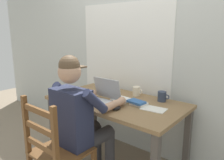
% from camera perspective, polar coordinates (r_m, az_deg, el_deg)
% --- Properties ---
extents(back_wall, '(6.00, 0.08, 2.60)m').
position_cam_1_polar(back_wall, '(2.56, 7.50, 9.34)').
color(back_wall, beige).
rests_on(back_wall, ground).
extents(desk, '(1.40, 0.76, 0.74)m').
position_cam_1_polar(desk, '(2.32, 1.03, -7.46)').
color(desk, olive).
rests_on(desk, ground).
extents(seated_person, '(0.50, 0.60, 1.25)m').
position_cam_1_polar(seated_person, '(2.02, -8.06, -9.31)').
color(seated_person, '#232842').
rests_on(seated_person, ground).
extents(wooden_chair, '(0.42, 0.42, 0.95)m').
position_cam_1_polar(wooden_chair, '(1.96, -14.18, -17.63)').
color(wooden_chair, brown).
rests_on(wooden_chair, ground).
extents(laptop, '(0.33, 0.29, 0.23)m').
position_cam_1_polar(laptop, '(2.22, -2.68, -4.33)').
color(laptop, '#ADAFB2').
rests_on(laptop, desk).
extents(computer_mouse, '(0.06, 0.10, 0.03)m').
position_cam_1_polar(computer_mouse, '(2.02, 1.12, -7.21)').
color(computer_mouse, black).
rests_on(computer_mouse, desk).
extents(coffee_mug_white, '(0.12, 0.08, 0.10)m').
position_cam_1_polar(coffee_mug_white, '(2.44, 6.33, -2.91)').
color(coffee_mug_white, beige).
rests_on(coffee_mug_white, desk).
extents(coffee_mug_dark, '(0.12, 0.09, 0.10)m').
position_cam_1_polar(coffee_mug_dark, '(2.29, 12.78, -4.15)').
color(coffee_mug_dark, '#2D384C').
rests_on(coffee_mug_dark, desk).
extents(book_stack_main, '(0.18, 0.15, 0.05)m').
position_cam_1_polar(book_stack_main, '(2.15, 6.64, -5.86)').
color(book_stack_main, white).
rests_on(book_stack_main, desk).
extents(paper_pile_near_laptop, '(0.19, 0.19, 0.01)m').
position_cam_1_polar(paper_pile_near_laptop, '(2.28, 2.61, -5.09)').
color(paper_pile_near_laptop, white).
rests_on(paper_pile_near_laptop, desk).
extents(paper_pile_back_corner, '(0.24, 0.17, 0.01)m').
position_cam_1_polar(paper_pile_back_corner, '(2.07, 10.69, -7.36)').
color(paper_pile_back_corner, silver).
rests_on(paper_pile_back_corner, desk).
extents(landscape_photo_print, '(0.13, 0.09, 0.00)m').
position_cam_1_polar(landscape_photo_print, '(2.54, -2.88, -3.37)').
color(landscape_photo_print, gold).
rests_on(landscape_photo_print, desk).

